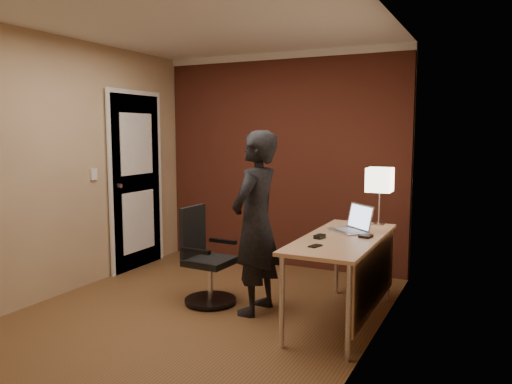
% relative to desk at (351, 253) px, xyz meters
% --- Properties ---
extents(room, '(4.00, 4.00, 4.00)m').
position_rel_desk_xyz_m(room, '(-1.53, 1.06, 0.77)').
color(room, brown).
rests_on(room, ground).
extents(desk, '(0.60, 1.50, 0.73)m').
position_rel_desk_xyz_m(desk, '(0.00, 0.00, 0.00)').
color(desk, tan).
rests_on(desk, ground).
extents(desk_lamp, '(0.22, 0.22, 0.54)m').
position_rel_desk_xyz_m(desk_lamp, '(0.09, 0.62, 0.55)').
color(desk_lamp, silver).
rests_on(desk_lamp, desk).
extents(laptop, '(0.42, 0.41, 0.23)m').
position_rel_desk_xyz_m(laptop, '(-0.05, 0.25, 0.19)').
color(laptop, silver).
rests_on(laptop, desk).
extents(mouse, '(0.08, 0.11, 0.03)m').
position_rel_desk_xyz_m(mouse, '(-0.22, -0.15, 0.14)').
color(mouse, black).
rests_on(mouse, desk).
extents(phone, '(0.09, 0.13, 0.01)m').
position_rel_desk_xyz_m(phone, '(-0.16, -0.44, 0.13)').
color(phone, black).
rests_on(phone, desk).
extents(wallet, '(0.11, 0.12, 0.02)m').
position_rel_desk_xyz_m(wallet, '(0.11, 0.05, 0.14)').
color(wallet, black).
rests_on(wallet, desk).
extents(office_chair, '(0.48, 0.50, 0.88)m').
position_rel_desk_xyz_m(office_chair, '(-1.35, -0.10, -0.21)').
color(office_chair, black).
rests_on(office_chair, ground).
extents(person, '(0.41, 0.60, 1.60)m').
position_rel_desk_xyz_m(person, '(-0.82, -0.10, 0.20)').
color(person, black).
rests_on(person, ground).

